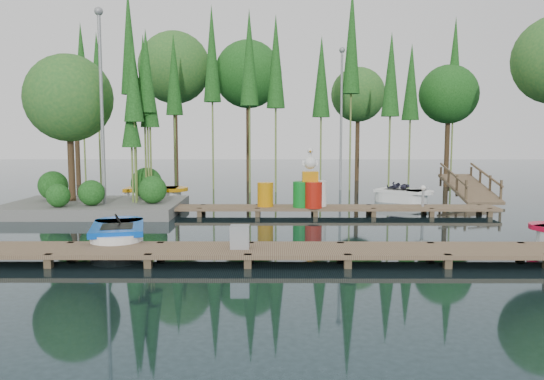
{
  "coord_description": "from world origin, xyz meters",
  "views": [
    {
      "loc": [
        0.56,
        -16.3,
        2.87
      ],
      "look_at": [
        0.5,
        0.5,
        1.1
      ],
      "focal_mm": 35.0,
      "sensor_mm": 36.0,
      "label": 1
    }
  ],
  "objects_px": {
    "drum_cluster": "(311,190)",
    "boat_yellow_far": "(153,194)",
    "yellow_barrel": "(265,194)",
    "island": "(88,126)",
    "boat_blue": "(118,237)",
    "utility_cabinet": "(240,237)"
  },
  "relations": [
    {
      "from": "utility_cabinet",
      "to": "drum_cluster",
      "type": "distance_m",
      "value": 7.16
    },
    {
      "from": "boat_blue",
      "to": "boat_yellow_far",
      "type": "relative_size",
      "value": 1.04
    },
    {
      "from": "boat_yellow_far",
      "to": "drum_cluster",
      "type": "distance_m",
      "value": 7.65
    },
    {
      "from": "boat_yellow_far",
      "to": "utility_cabinet",
      "type": "relative_size",
      "value": 5.5
    },
    {
      "from": "utility_cabinet",
      "to": "drum_cluster",
      "type": "xyz_separation_m",
      "value": [
        2.08,
        6.84,
        0.35
      ]
    },
    {
      "from": "island",
      "to": "boat_yellow_far",
      "type": "bearing_deg",
      "value": 61.28
    },
    {
      "from": "boat_blue",
      "to": "drum_cluster",
      "type": "distance_m",
      "value": 7.56
    },
    {
      "from": "island",
      "to": "yellow_barrel",
      "type": "distance_m",
      "value": 7.04
    },
    {
      "from": "island",
      "to": "drum_cluster",
      "type": "relative_size",
      "value": 3.23
    },
    {
      "from": "boat_blue",
      "to": "utility_cabinet",
      "type": "distance_m",
      "value": 3.53
    },
    {
      "from": "utility_cabinet",
      "to": "yellow_barrel",
      "type": "relative_size",
      "value": 0.61
    },
    {
      "from": "boat_yellow_far",
      "to": "utility_cabinet",
      "type": "distance_m",
      "value": 11.68
    },
    {
      "from": "boat_yellow_far",
      "to": "yellow_barrel",
      "type": "xyz_separation_m",
      "value": [
        4.9,
        -3.8,
        0.43
      ]
    },
    {
      "from": "yellow_barrel",
      "to": "drum_cluster",
      "type": "bearing_deg",
      "value": -5.52
    },
    {
      "from": "boat_yellow_far",
      "to": "yellow_barrel",
      "type": "bearing_deg",
      "value": -19.9
    },
    {
      "from": "island",
      "to": "boat_blue",
      "type": "bearing_deg",
      "value": -65.45
    },
    {
      "from": "island",
      "to": "yellow_barrel",
      "type": "height_order",
      "value": "island"
    },
    {
      "from": "island",
      "to": "boat_blue",
      "type": "xyz_separation_m",
      "value": [
        2.89,
        -6.32,
        -2.91
      ]
    },
    {
      "from": "yellow_barrel",
      "to": "boat_blue",
      "type": "bearing_deg",
      "value": -123.54
    },
    {
      "from": "boat_blue",
      "to": "drum_cluster",
      "type": "bearing_deg",
      "value": 31.89
    },
    {
      "from": "drum_cluster",
      "to": "boat_yellow_far",
      "type": "bearing_deg",
      "value": 148.73
    },
    {
      "from": "yellow_barrel",
      "to": "drum_cluster",
      "type": "xyz_separation_m",
      "value": [
        1.61,
        -0.16,
        0.18
      ]
    }
  ]
}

